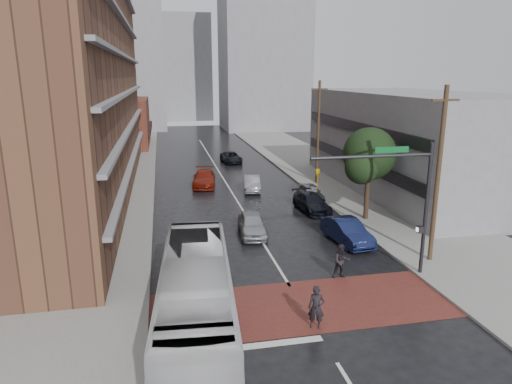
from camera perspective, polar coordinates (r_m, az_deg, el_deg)
ground at (r=21.72m, az=6.12°, el=-14.54°), size 160.00×160.00×0.00m
crosswalk at (r=22.13m, az=5.71°, el=-13.92°), size 14.00×5.00×0.02m
sidewalk_west at (r=44.63m, az=-18.37°, el=0.19°), size 9.00×90.00×0.15m
sidewalk_east at (r=47.62m, az=10.24°, el=1.57°), size 9.00×90.00×0.15m
apartment_block at (r=42.94m, az=-23.54°, el=17.99°), size 10.00×44.00×28.00m
storefront_west at (r=72.63m, az=-16.49°, el=8.33°), size 8.00×16.00×7.00m
building_east at (r=44.61m, az=18.90°, el=5.94°), size 11.00×26.00×9.00m
distant_tower_west at (r=96.53m, az=-17.14°, el=17.11°), size 18.00×16.00×32.00m
distant_tower_east at (r=92.54m, az=0.95°, el=19.09°), size 16.00×14.00×36.00m
distant_tower_center at (r=113.21m, az=-8.89°, el=15.04°), size 12.00×10.00×24.00m
street_tree at (r=33.89m, az=13.97°, el=4.23°), size 4.20×4.10×6.90m
signal_mast at (r=24.41m, az=17.81°, el=0.08°), size 6.50×0.30×7.20m
utility_pole_near at (r=27.09m, az=21.80°, el=1.99°), size 1.60×0.26×10.00m
utility_pole_far at (r=44.90m, az=7.78°, el=7.46°), size 1.60×0.26×10.00m
transit_bus at (r=19.22m, az=-7.49°, el=-13.01°), size 3.75×12.21×3.35m
pedestrian_a at (r=20.02m, az=7.55°, el=-14.14°), size 0.82×0.70×1.92m
pedestrian_b at (r=24.79m, az=10.64°, el=-8.51°), size 0.96×0.77×1.87m
car_travel_a at (r=30.74m, az=-0.51°, el=-4.04°), size 2.14×4.54×1.50m
car_travel_b at (r=42.35m, az=-0.49°, el=1.05°), size 2.09×4.35×1.38m
car_travel_c at (r=44.53m, az=-6.51°, el=1.71°), size 2.81×5.42×1.50m
suv_travel at (r=56.28m, az=-3.12°, el=4.34°), size 2.38×4.76×1.29m
car_parked_near at (r=29.88m, az=11.30°, el=-4.84°), size 2.16×4.85×1.55m
car_parked_mid at (r=36.32m, az=6.98°, el=-1.34°), size 2.31×4.87×1.37m
car_parked_far at (r=39.68m, az=6.81°, el=0.00°), size 1.66×3.97×1.34m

